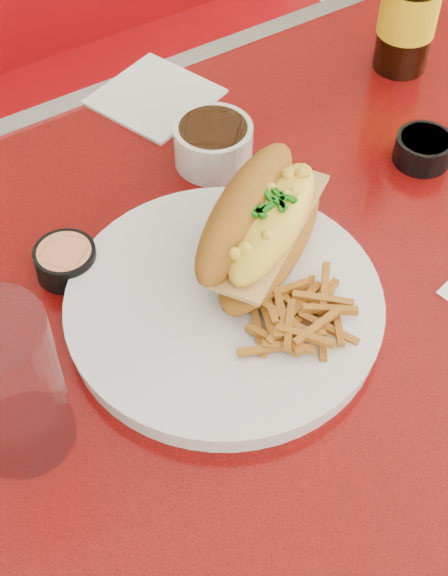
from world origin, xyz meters
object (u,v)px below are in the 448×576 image
fork (278,263)px  sauce_cup_left (66,260)px  diner_table (349,342)px  sauce_cup_right (423,148)px  booth_bench_far (87,163)px  mac_hoagie (262,224)px  dinner_plate (224,306)px  gravy_ramekin (213,143)px  water_tumbler (8,386)px

fork → sauce_cup_left: bearing=37.3°
diner_table → sauce_cup_right: 0.25m
booth_bench_far → mac_hoagie: 0.94m
fork → sauce_cup_right: bearing=-95.5°
diner_table → sauce_cup_right: sauce_cup_right is taller
diner_table → dinner_plate: bearing=175.4°
booth_bench_far → mac_hoagie: (-0.10, -0.76, 0.54)m
booth_bench_far → mac_hoagie: size_ratio=5.27×
diner_table → gravy_ramekin: size_ratio=10.22×
mac_hoagie → gravy_ramekin: 0.17m
mac_hoagie → fork: mac_hoagie is taller
sauce_cup_right → diner_table: bearing=-150.7°
dinner_plate → booth_bench_far: bearing=77.9°
booth_bench_far → dinner_plate: booth_bench_far is taller
mac_hoagie → sauce_cup_right: mac_hoagie is taller
fork → booth_bench_far: bearing=-25.7°
booth_bench_far → water_tumbler: size_ratio=7.61×
booth_bench_far → water_tumbler: 1.07m
diner_table → gravy_ramekin: (-0.06, 0.21, 0.19)m
mac_hoagie → water_tumbler: bearing=157.7°
gravy_ramekin → booth_bench_far: bearing=84.3°
diner_table → fork: bearing=165.8°
sauce_cup_right → water_tumbler: bearing=-170.7°
diner_table → fork: (-0.10, 0.02, 0.18)m
booth_bench_far → sauce_cup_right: bearing=-78.7°
fork → water_tumbler: size_ratio=0.80×
mac_hoagie → gravy_ramekin: (0.04, 0.16, -0.03)m
fork → sauce_cup_left: 0.22m
mac_hoagie → fork: size_ratio=1.80×
diner_table → booth_bench_far: (0.00, 0.81, -0.32)m
dinner_plate → mac_hoagie: bearing=27.3°
booth_bench_far → dinner_plate: 0.95m
sauce_cup_left → water_tumbler: water_tumbler is taller
dinner_plate → mac_hoagie: 0.09m
mac_hoagie → sauce_cup_left: bearing=117.5°
booth_bench_far → fork: bearing=-97.2°
dinner_plate → mac_hoagie: mac_hoagie is taller
mac_hoagie → gravy_ramekin: size_ratio=1.89×
water_tumbler → booth_bench_far: bearing=64.4°
diner_table → mac_hoagie: bearing=155.2°
booth_bench_far → dinner_plate: bearing=-102.1°
diner_table → mac_hoagie: size_ratio=5.40×
booth_bench_far → fork: booth_bench_far is taller
mac_hoagie → sauce_cup_left: (-0.17, 0.10, -0.04)m
fork → dinner_plate: bearing=80.4°
gravy_ramekin → dinner_plate: bearing=-119.3°
fork → sauce_cup_right: 0.25m
gravy_ramekin → sauce_cup_right: 0.24m
gravy_ramekin → water_tumbler: water_tumbler is taller
dinner_plate → sauce_cup_left: bearing=128.9°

